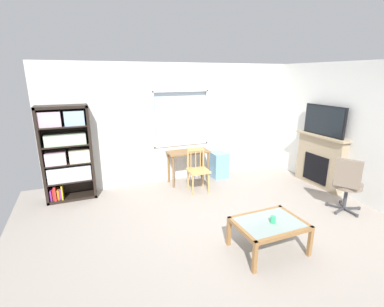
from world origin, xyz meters
name	(u,v)px	position (x,y,z in m)	size (l,w,h in m)	color
ground	(226,227)	(0.00, 0.00, -0.01)	(6.59, 5.69, 0.02)	#9E9389
wall_back_with_window	(176,124)	(-0.01, 2.34, 1.29)	(5.59, 0.15, 2.60)	silver
wall_right	(363,133)	(2.85, 0.00, 1.30)	(0.12, 4.89, 2.60)	silver
bookshelf	(67,152)	(-2.29, 2.10, 0.94)	(0.90, 0.38, 1.82)	black
desk_under_window	(188,157)	(0.14, 1.99, 0.60)	(0.92, 0.44, 0.73)	brown
wooden_chair	(198,170)	(0.14, 1.48, 0.46)	(0.45, 0.43, 0.90)	tan
plastic_drawer_unit	(219,165)	(0.94, 2.04, 0.30)	(0.35, 0.40, 0.59)	#72ADDB
fireplace	(320,161)	(2.70, 0.75, 0.57)	(0.26, 1.23, 1.12)	tan
tv	(324,121)	(2.68, 0.75, 1.44)	(0.06, 1.00, 0.62)	black
office_chair	(347,183)	(2.17, -0.36, 0.55)	(0.61, 0.57, 1.00)	#7A6B5B
coffee_table	(269,226)	(0.22, -0.77, 0.38)	(0.93, 0.68, 0.44)	#8C9E99
sippy_cup	(273,219)	(0.25, -0.80, 0.48)	(0.07, 0.07, 0.09)	#33B770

